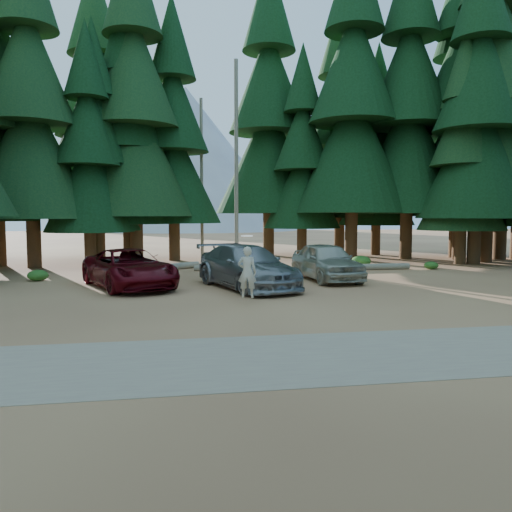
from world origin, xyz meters
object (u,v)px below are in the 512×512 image
object	(u,v)px
log_mid	(227,267)
log_right	(363,267)
silver_minivan_center	(247,267)
red_pickup	(129,268)
silver_minivan_right	(326,261)
frisbee_player	(247,272)
log_left	(161,268)

from	to	relation	value
log_mid	log_right	xyz separation A→B (m)	(6.76, -1.10, 0.02)
silver_minivan_center	red_pickup	bearing A→B (deg)	151.52
silver_minivan_right	red_pickup	bearing A→B (deg)	-178.31
red_pickup	frisbee_player	distance (m)	5.74
silver_minivan_right	log_left	bearing A→B (deg)	140.99
silver_minivan_center	log_mid	xyz separation A→B (m)	(-0.06, 6.24, -0.67)
log_left	log_mid	world-z (taller)	log_left
red_pickup	silver_minivan_right	distance (m)	8.11
frisbee_player	log_mid	distance (m)	9.74
silver_minivan_right	log_right	xyz separation A→B (m)	(3.04, 3.48, -0.64)
frisbee_player	log_right	xyz separation A→B (m)	(7.21, 8.59, -0.84)
frisbee_player	log_right	size ratio (longest dim) A/B	0.39
red_pickup	silver_minivan_right	bearing A→B (deg)	-16.42
red_pickup	silver_minivan_right	xyz separation A→B (m)	(8.06, 0.89, 0.06)
log_left	log_right	xyz separation A→B (m)	(10.01, -1.30, -0.01)
frisbee_player	log_right	bearing A→B (deg)	-115.68
silver_minivan_right	log_mid	size ratio (longest dim) A/B	1.42
silver_minivan_center	frisbee_player	xyz separation A→B (m)	(-0.51, -3.45, 0.20)
silver_minivan_center	log_left	distance (m)	7.26
frisbee_player	red_pickup	bearing A→B (deg)	-33.05
silver_minivan_right	frisbee_player	size ratio (longest dim) A/B	2.43
silver_minivan_right	frisbee_player	distance (m)	6.60
silver_minivan_center	silver_minivan_right	world-z (taller)	silver_minivan_center
frisbee_player	silver_minivan_right	bearing A→B (deg)	-114.90
red_pickup	silver_minivan_center	xyz separation A→B (m)	(4.40, -0.77, 0.07)
silver_minivan_center	frisbee_player	size ratio (longest dim) A/B	2.87
red_pickup	frisbee_player	xyz separation A→B (m)	(3.88, -4.22, 0.27)
log_mid	frisbee_player	bearing A→B (deg)	-94.70
silver_minivan_right	frisbee_player	world-z (taller)	frisbee_player
red_pickup	log_right	xyz separation A→B (m)	(11.10, 4.37, -0.58)
red_pickup	log_mid	distance (m)	7.00
silver_minivan_center	log_mid	distance (m)	6.27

